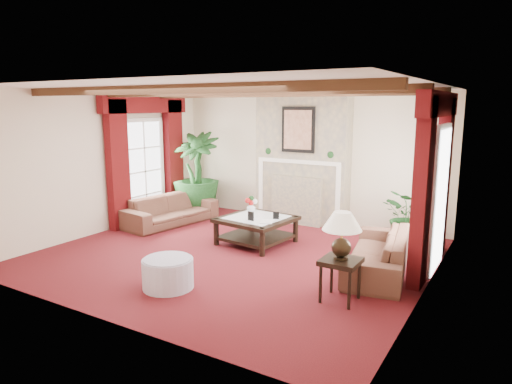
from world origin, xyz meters
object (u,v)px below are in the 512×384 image
Objects in this scene: sofa_left at (171,205)px; sofa_right at (378,246)px; ottoman at (168,273)px; coffee_table at (256,230)px; side_table at (340,280)px; potted_palm at (197,191)px.

sofa_right reaches higher than sofa_left.
sofa_left is 3.03× the size of ottoman.
coffee_table is (2.22, -0.27, -0.16)m from sofa_left.
sofa_right is 3.83× the size of side_table.
side_table is at bearing -103.73° from sofa_left.
sofa_left is at bearing 179.75° from coffee_table.
sofa_left is 3.80× the size of side_table.
potted_palm reaches higher than sofa_right.
potted_palm is at bearing 15.71° from sofa_left.
side_table is 2.29m from ottoman.
coffee_table is at bearing 144.16° from side_table.
coffee_table is 2.12× the size of side_table.
sofa_left reaches higher than ottoman.
sofa_left reaches higher than side_table.
potted_palm reaches higher than ottoman.
coffee_table is at bearing 90.17° from ottoman.
sofa_right is at bearing -0.31° from coffee_table.
sofa_left is at bearing -83.19° from potted_palm.
sofa_right reaches higher than side_table.
ottoman is (0.01, -2.35, -0.04)m from coffee_table.
coffee_table is (2.35, -1.30, -0.28)m from potted_palm.
coffee_table is 2.35m from ottoman.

